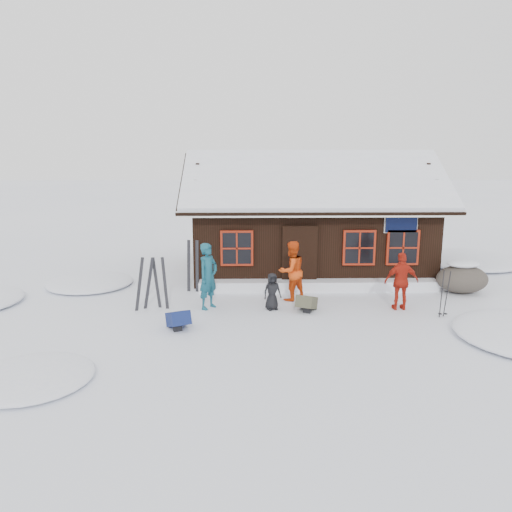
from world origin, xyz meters
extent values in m
plane|color=white|center=(0.00, 0.00, 0.00)|extent=(120.00, 120.00, 0.00)
cube|color=black|center=(1.50, 5.00, 1.25)|extent=(8.00, 5.00, 2.50)
cube|color=black|center=(1.50, 3.52, 3.35)|extent=(8.90, 3.14, 1.88)
cube|color=black|center=(1.50, 6.47, 3.35)|extent=(8.90, 3.14, 1.88)
cube|color=white|center=(1.50, 3.52, 3.49)|extent=(8.72, 3.07, 1.86)
cube|color=white|center=(1.50, 6.47, 3.49)|extent=(8.72, 3.07, 1.86)
cube|color=white|center=(1.50, 5.00, 4.22)|extent=(8.81, 0.22, 0.14)
cube|color=silver|center=(1.50, 2.05, 2.48)|extent=(8.90, 0.10, 0.20)
cube|color=black|center=(0.90, 2.45, 1.00)|extent=(1.00, 0.10, 2.00)
cube|color=black|center=(4.10, 2.42, 2.15)|extent=(1.00, 0.06, 0.60)
cube|color=maroon|center=(-1.10, 2.44, 1.35)|extent=(1.04, 0.10, 1.14)
cube|color=black|center=(-1.10, 2.40, 1.35)|extent=(0.90, 0.04, 1.00)
cube|color=maroon|center=(2.80, 2.44, 1.35)|extent=(1.04, 0.10, 1.14)
cube|color=black|center=(2.80, 2.40, 1.35)|extent=(0.90, 0.04, 1.00)
cube|color=maroon|center=(4.20, 2.44, 1.35)|extent=(1.04, 0.10, 1.14)
cube|color=black|center=(4.20, 2.40, 1.35)|extent=(0.90, 0.04, 1.00)
cube|color=white|center=(1.50, 2.25, 0.17)|extent=(7.60, 0.60, 0.35)
ellipsoid|color=white|center=(-6.00, 3.00, 0.00)|extent=(2.80, 2.80, 0.34)
ellipsoid|color=white|center=(-5.00, -4.00, 0.00)|extent=(2.40, 2.40, 0.29)
ellipsoid|color=white|center=(8.00, 6.00, 0.00)|extent=(4.00, 4.00, 0.48)
imported|color=#134A5B|center=(-1.87, 0.49, 0.94)|extent=(0.76, 0.82, 1.88)
imported|color=#DC430F|center=(0.54, 1.25, 0.89)|extent=(1.09, 1.03, 1.78)
imported|color=#AC2011|center=(3.53, 0.28, 0.82)|extent=(0.97, 0.43, 1.63)
imported|color=black|center=(-0.08, 0.34, 0.53)|extent=(0.60, 0.48, 1.05)
ellipsoid|color=#534C43|center=(5.96, 1.90, 0.44)|extent=(1.60, 1.20, 0.88)
ellipsoid|color=white|center=(5.96, 1.90, 0.82)|extent=(1.01, 0.73, 0.22)
cube|color=black|center=(-3.78, 0.39, 0.73)|extent=(0.29, 0.26, 1.55)
cube|color=black|center=(-3.54, 0.48, 0.73)|extent=(0.37, 0.09, 1.55)
cube|color=black|center=(-3.34, 0.57, 0.71)|extent=(0.23, 0.08, 1.53)
cube|color=black|center=(-3.09, 0.51, 0.71)|extent=(0.20, 0.13, 1.53)
cube|color=black|center=(-2.62, 2.23, 0.80)|extent=(0.14, 0.06, 1.71)
cube|color=black|center=(-2.35, 2.17, 0.80)|extent=(0.13, 0.08, 1.71)
cylinder|color=black|center=(4.43, -0.36, 0.62)|extent=(0.09, 0.12, 1.32)
cylinder|color=black|center=(4.57, -0.36, 0.62)|extent=(0.09, 0.12, 1.32)
cube|color=navy|center=(-2.52, -1.14, 0.18)|extent=(0.71, 0.79, 0.35)
cube|color=#464432|center=(0.87, 0.18, 0.17)|extent=(0.69, 0.76, 0.34)
camera|label=1|loc=(-0.79, -13.08, 4.44)|focal=35.00mm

